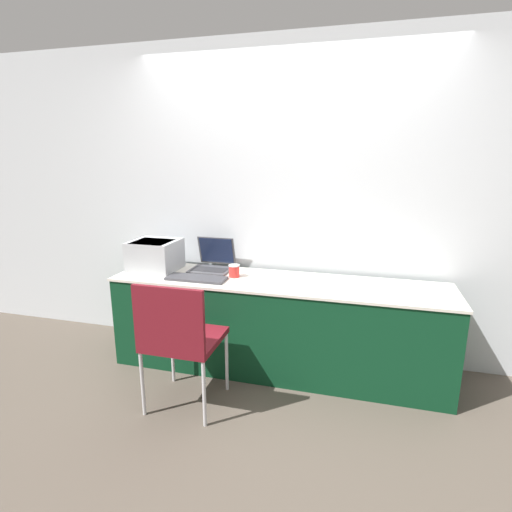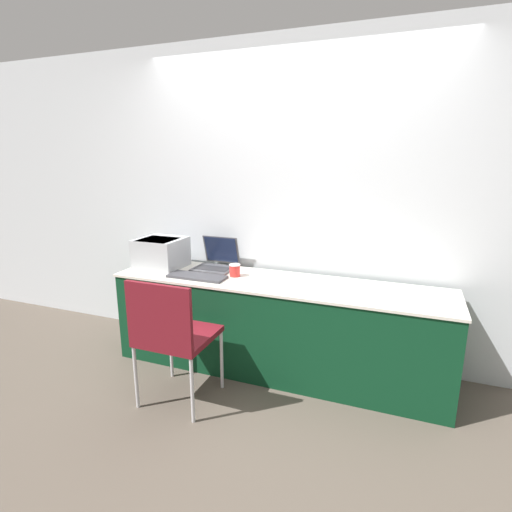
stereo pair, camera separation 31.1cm
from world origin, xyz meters
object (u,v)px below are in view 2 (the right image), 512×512
Objects in this scene: laptop_left at (216,262)px; chair at (172,331)px; coffee_cup at (235,270)px; printer at (161,252)px; external_keyboard at (197,277)px.

laptop_left is 0.91m from chair.
laptop_left is 3.35× the size of coffee_cup.
printer reaches higher than chair.
printer is 0.49m from laptop_left.
chair is at bearing -52.44° from printer.
laptop_left is (0.46, 0.14, -0.08)m from printer.
external_keyboard is 0.61m from chair.
coffee_cup is at bearing -32.73° from laptop_left.
chair is at bearing -101.42° from coffee_cup.
coffee_cup is 0.11× the size of chair.
chair is (0.10, -0.87, -0.25)m from laptop_left.
chair is at bearing -83.31° from laptop_left.
printer is at bearing 127.56° from chair.
chair is (-0.14, -0.71, -0.25)m from coffee_cup.
external_keyboard is at bearing -93.13° from laptop_left.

